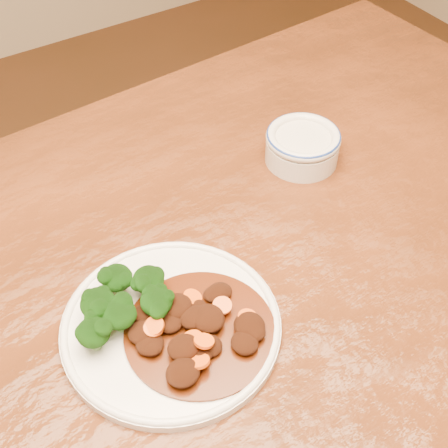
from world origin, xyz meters
TOP-DOWN VIEW (x-y plane):
  - dining_table at (-0.00, 0.00)m, footprint 1.55×0.99m
  - dinner_plate at (-0.05, -0.03)m, footprint 0.26×0.26m
  - broccoli_florets at (-0.09, 0.01)m, footprint 0.13×0.10m
  - mince_stew at (-0.03, -0.06)m, footprint 0.18×0.18m
  - dip_bowl at (0.28, 0.14)m, footprint 0.11×0.11m

SIDE VIEW (x-z plane):
  - dining_table at x=0.00m, z-range 0.30..1.05m
  - dinner_plate at x=-0.05m, z-range 0.75..0.77m
  - mince_stew at x=-0.03m, z-range 0.76..0.79m
  - dip_bowl at x=0.28m, z-range 0.75..0.80m
  - broccoli_florets at x=-0.09m, z-range 0.77..0.81m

